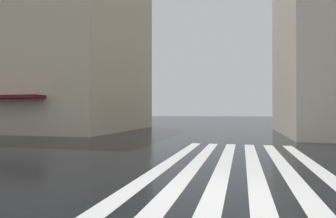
# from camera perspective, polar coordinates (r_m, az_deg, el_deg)

# --- Properties ---
(ground_plane) EXTENTS (220.00, 220.00, 0.00)m
(ground_plane) POSITION_cam_1_polar(r_m,az_deg,el_deg) (6.88, 11.98, -16.38)
(ground_plane) COLOR black
(zebra_crossing) EXTENTS (13.00, 5.50, 0.01)m
(zebra_crossing) POSITION_cam_1_polar(r_m,az_deg,el_deg) (10.78, 13.66, -10.52)
(zebra_crossing) COLOR silver
(zebra_crossing) RESTS_ON ground_plane
(haussmann_block_mid) EXTENTS (16.23, 24.21, 19.03)m
(haussmann_block_mid) POSITION_cam_1_polar(r_m,az_deg,el_deg) (35.84, -26.32, 11.53)
(haussmann_block_mid) COLOR beige
(haussmann_block_mid) RESTS_ON ground_plane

